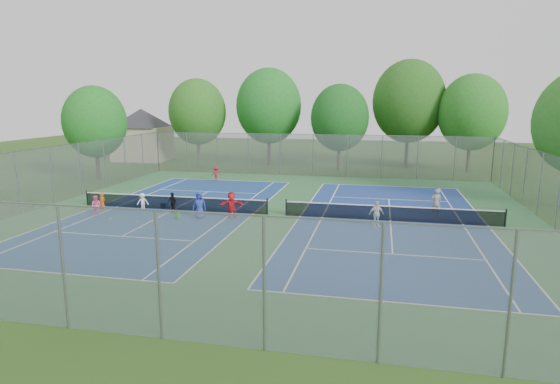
# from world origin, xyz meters

# --- Properties ---
(ground) EXTENTS (120.00, 120.00, 0.00)m
(ground) POSITION_xyz_m (0.00, 0.00, 0.00)
(ground) COLOR #284A17
(ground) RESTS_ON ground
(court_pad) EXTENTS (32.00, 32.00, 0.01)m
(court_pad) POSITION_xyz_m (0.00, 0.00, 0.01)
(court_pad) COLOR #2F6538
(court_pad) RESTS_ON ground
(court_left) EXTENTS (10.97, 23.77, 0.01)m
(court_left) POSITION_xyz_m (-7.00, 0.00, 0.02)
(court_left) COLOR navy
(court_left) RESTS_ON court_pad
(court_right) EXTENTS (10.97, 23.77, 0.01)m
(court_right) POSITION_xyz_m (7.00, 0.00, 0.02)
(court_right) COLOR navy
(court_right) RESTS_ON court_pad
(net_left) EXTENTS (12.87, 0.10, 0.91)m
(net_left) POSITION_xyz_m (-7.00, 0.00, 0.46)
(net_left) COLOR black
(net_left) RESTS_ON ground
(net_right) EXTENTS (12.87, 0.10, 0.91)m
(net_right) POSITION_xyz_m (7.00, 0.00, 0.46)
(net_right) COLOR black
(net_right) RESTS_ON ground
(fence_north) EXTENTS (32.00, 0.10, 4.00)m
(fence_north) POSITION_xyz_m (0.00, 16.00, 2.00)
(fence_north) COLOR gray
(fence_north) RESTS_ON ground
(fence_south) EXTENTS (32.00, 0.10, 4.00)m
(fence_south) POSITION_xyz_m (0.00, -16.00, 2.00)
(fence_south) COLOR gray
(fence_south) RESTS_ON ground
(fence_west) EXTENTS (0.10, 32.00, 4.00)m
(fence_west) POSITION_xyz_m (-16.00, 0.00, 2.00)
(fence_west) COLOR gray
(fence_west) RESTS_ON ground
(fence_east) EXTENTS (0.10, 32.00, 4.00)m
(fence_east) POSITION_xyz_m (16.00, 0.00, 2.00)
(fence_east) COLOR gray
(fence_east) RESTS_ON ground
(house) EXTENTS (11.03, 11.03, 7.30)m
(house) POSITION_xyz_m (-22.00, 24.00, 4.21)
(house) COLOR #B7A88C
(house) RESTS_ON ground
(tree_nw) EXTENTS (6.40, 6.40, 9.58)m
(tree_nw) POSITION_xyz_m (-14.00, 22.00, 5.89)
(tree_nw) COLOR #443326
(tree_nw) RESTS_ON ground
(tree_nl) EXTENTS (7.20, 7.20, 10.69)m
(tree_nl) POSITION_xyz_m (-6.00, 23.00, 6.54)
(tree_nl) COLOR #443326
(tree_nl) RESTS_ON ground
(tree_nc) EXTENTS (6.00, 6.00, 8.85)m
(tree_nc) POSITION_xyz_m (2.00, 21.00, 5.39)
(tree_nc) COLOR #443326
(tree_nc) RESTS_ON ground
(tree_nr) EXTENTS (7.60, 7.60, 11.42)m
(tree_nr) POSITION_xyz_m (9.00, 24.00, 7.04)
(tree_nr) COLOR #443326
(tree_nr) RESTS_ON ground
(tree_ne) EXTENTS (6.60, 6.60, 9.77)m
(tree_ne) POSITION_xyz_m (15.00, 22.00, 5.97)
(tree_ne) COLOR #443326
(tree_ne) RESTS_ON ground
(tree_side_w) EXTENTS (5.60, 5.60, 8.47)m
(tree_side_w) POSITION_xyz_m (-19.00, 10.00, 5.24)
(tree_side_w) COLOR #443326
(tree_side_w) RESTS_ON ground
(ball_crate) EXTENTS (0.45, 0.45, 0.34)m
(ball_crate) POSITION_xyz_m (-7.90, 0.56, 0.17)
(ball_crate) COLOR blue
(ball_crate) RESTS_ON ground
(ball_hopper) EXTENTS (0.34, 0.34, 0.51)m
(ball_hopper) POSITION_xyz_m (-5.64, -2.39, 0.26)
(ball_hopper) COLOR #23832A
(ball_hopper) RESTS_ON ground
(student_a) EXTENTS (0.56, 0.45, 1.34)m
(student_a) POSITION_xyz_m (-11.03, -1.86, 0.67)
(student_a) COLOR #D95914
(student_a) RESTS_ON ground
(student_b) EXTENTS (0.69, 0.57, 1.29)m
(student_b) POSITION_xyz_m (-10.99, -2.56, 0.65)
(student_b) COLOR pink
(student_b) RESTS_ON ground
(student_c) EXTENTS (0.86, 0.69, 1.16)m
(student_c) POSITION_xyz_m (-8.88, -0.60, 0.58)
(student_c) COLOR silver
(student_c) RESTS_ON ground
(student_d) EXTENTS (0.82, 0.61, 1.30)m
(student_d) POSITION_xyz_m (-6.77, -0.60, 0.65)
(student_d) COLOR black
(student_d) RESTS_ON ground
(student_e) EXTENTS (0.89, 0.64, 1.68)m
(student_e) POSITION_xyz_m (-4.41, -1.86, 0.84)
(student_e) COLOR navy
(student_e) RESTS_ON ground
(student_f) EXTENTS (1.63, 0.92, 1.68)m
(student_f) POSITION_xyz_m (-2.49, -1.45, 0.84)
(student_f) COLOR red
(student_f) RESTS_ON ground
(child_far_baseline) EXTENTS (0.97, 0.73, 1.33)m
(child_far_baseline) POSITION_xyz_m (-8.10, 11.33, 0.67)
(child_far_baseline) COLOR maroon
(child_far_baseline) RESTS_ON ground
(instructor) EXTENTS (0.68, 0.50, 1.72)m
(instructor) POSITION_xyz_m (9.78, 1.92, 0.86)
(instructor) COLOR gray
(instructor) RESTS_ON ground
(teen_court_b) EXTENTS (0.96, 0.72, 1.51)m
(teen_court_b) POSITION_xyz_m (6.16, -1.55, 0.75)
(teen_court_b) COLOR silver
(teen_court_b) RESTS_ON ground
(tennis_ball_0) EXTENTS (0.07, 0.07, 0.07)m
(tennis_ball_0) POSITION_xyz_m (-9.07, -2.51, 0.03)
(tennis_ball_0) COLOR #CDE034
(tennis_ball_0) RESTS_ON ground
(tennis_ball_1) EXTENTS (0.07, 0.07, 0.07)m
(tennis_ball_1) POSITION_xyz_m (-7.75, -3.42, 0.03)
(tennis_ball_1) COLOR yellow
(tennis_ball_1) RESTS_ON ground
(tennis_ball_2) EXTENTS (0.07, 0.07, 0.07)m
(tennis_ball_2) POSITION_xyz_m (-9.79, -4.29, 0.03)
(tennis_ball_2) COLOR #B6D231
(tennis_ball_2) RESTS_ON ground
(tennis_ball_3) EXTENTS (0.07, 0.07, 0.07)m
(tennis_ball_3) POSITION_xyz_m (-6.83, -4.63, 0.03)
(tennis_ball_3) COLOR #CDDF33
(tennis_ball_3) RESTS_ON ground
(tennis_ball_4) EXTENTS (0.07, 0.07, 0.07)m
(tennis_ball_4) POSITION_xyz_m (-9.89, -6.27, 0.03)
(tennis_ball_4) COLOR yellow
(tennis_ball_4) RESTS_ON ground
(tennis_ball_5) EXTENTS (0.07, 0.07, 0.07)m
(tennis_ball_5) POSITION_xyz_m (-9.64, -3.19, 0.03)
(tennis_ball_5) COLOR yellow
(tennis_ball_5) RESTS_ON ground
(tennis_ball_6) EXTENTS (0.07, 0.07, 0.07)m
(tennis_ball_6) POSITION_xyz_m (-10.39, -1.18, 0.03)
(tennis_ball_6) COLOR #CBE635
(tennis_ball_6) RESTS_ON ground
(tennis_ball_7) EXTENTS (0.07, 0.07, 0.07)m
(tennis_ball_7) POSITION_xyz_m (-11.06, -1.84, 0.03)
(tennis_ball_7) COLOR #D1F539
(tennis_ball_7) RESTS_ON ground
(tennis_ball_8) EXTENTS (0.07, 0.07, 0.07)m
(tennis_ball_8) POSITION_xyz_m (-9.59, -3.38, 0.03)
(tennis_ball_8) COLOR #D0ED37
(tennis_ball_8) RESTS_ON ground
(tennis_ball_9) EXTENTS (0.07, 0.07, 0.07)m
(tennis_ball_9) POSITION_xyz_m (-10.70, -2.47, 0.03)
(tennis_ball_9) COLOR #B1D331
(tennis_ball_9) RESTS_ON ground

